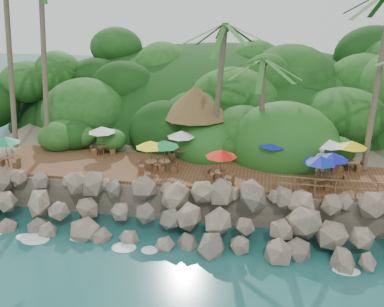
# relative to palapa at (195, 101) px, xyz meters

# --- Properties ---
(ground) EXTENTS (140.00, 140.00, 0.00)m
(ground) POSITION_rel_palapa_xyz_m (0.50, -10.09, -5.79)
(ground) COLOR #19514F
(ground) RESTS_ON ground
(land_base) EXTENTS (32.00, 25.20, 2.10)m
(land_base) POSITION_rel_palapa_xyz_m (0.50, 5.91, -4.74)
(land_base) COLOR gray
(land_base) RESTS_ON ground
(jungle_hill) EXTENTS (44.80, 28.00, 15.40)m
(jungle_hill) POSITION_rel_palapa_xyz_m (0.50, 13.41, -5.79)
(jungle_hill) COLOR #143811
(jungle_hill) RESTS_ON ground
(seawall) EXTENTS (29.00, 4.00, 2.30)m
(seawall) POSITION_rel_palapa_xyz_m (0.50, -8.09, -4.64)
(seawall) COLOR gray
(seawall) RESTS_ON ground
(terrace) EXTENTS (26.00, 5.00, 0.20)m
(terrace) POSITION_rel_palapa_xyz_m (0.50, -4.09, -3.59)
(terrace) COLOR brown
(terrace) RESTS_ON land_base
(jungle_foliage) EXTENTS (44.00, 16.00, 12.00)m
(jungle_foliage) POSITION_rel_palapa_xyz_m (0.50, 4.91, -5.79)
(jungle_foliage) COLOR #143811
(jungle_foliage) RESTS_ON ground
(foam_line) EXTENTS (25.20, 0.80, 0.06)m
(foam_line) POSITION_rel_palapa_xyz_m (0.50, -9.79, -5.76)
(foam_line) COLOR white
(foam_line) RESTS_ON ground
(palms) EXTENTS (32.88, 6.75, 13.27)m
(palms) POSITION_rel_palapa_xyz_m (1.40, -1.29, 6.10)
(palms) COLOR brown
(palms) RESTS_ON ground
(palapa) EXTENTS (4.86, 4.86, 4.60)m
(palapa) POSITION_rel_palapa_xyz_m (0.00, 0.00, 0.00)
(palapa) COLOR brown
(palapa) RESTS_ON ground
(dining_clusters) EXTENTS (23.48, 5.09, 2.05)m
(dining_clusters) POSITION_rel_palapa_xyz_m (2.10, -4.08, -1.79)
(dining_clusters) COLOR brown
(dining_clusters) RESTS_ON terrace
(railing) EXTENTS (8.30, 0.10, 1.00)m
(railing) POSITION_rel_palapa_xyz_m (9.55, -6.44, -2.88)
(railing) COLOR brown
(railing) RESTS_ON terrace
(waiter) EXTENTS (0.74, 0.53, 1.89)m
(waiter) POSITION_rel_palapa_xyz_m (8.37, -3.74, -2.55)
(waiter) COLOR silver
(waiter) RESTS_ON terrace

